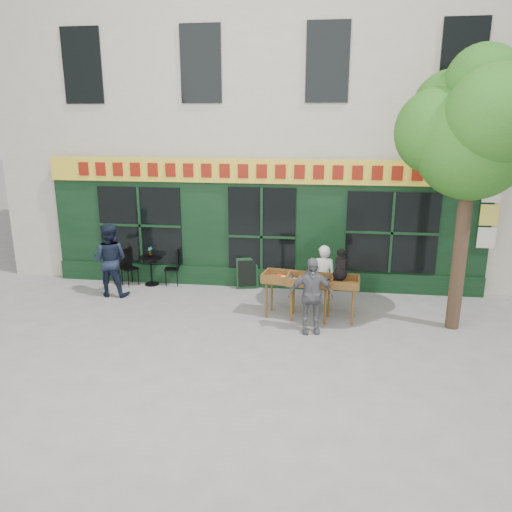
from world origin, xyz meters
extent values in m
plane|color=slate|center=(0.00, 0.00, 0.00)|extent=(80.00, 80.00, 0.00)
cube|color=beige|center=(0.00, 6.00, 5.00)|extent=(14.00, 7.00, 10.00)
cube|color=black|center=(0.00, 2.42, 1.60)|extent=(11.00, 0.16, 3.20)
cube|color=yellow|center=(0.00, 2.30, 3.00)|extent=(11.00, 0.06, 0.60)
cube|color=maroon|center=(0.00, 2.26, 3.00)|extent=(9.60, 0.03, 0.34)
cube|color=black|center=(0.00, 2.32, 0.25)|extent=(11.00, 0.10, 0.50)
cube|color=black|center=(0.00, 2.32, 1.35)|extent=(1.70, 0.05, 2.50)
cube|color=black|center=(-3.20, 2.32, 1.55)|extent=(2.20, 0.05, 2.00)
cube|color=black|center=(3.20, 2.32, 1.55)|extent=(2.20, 0.05, 2.00)
cube|color=silver|center=(5.40, 2.30, 1.50)|extent=(0.42, 0.02, 0.50)
cube|color=#E5D14C|center=(5.40, 2.30, 2.05)|extent=(0.42, 0.02, 0.50)
cube|color=silver|center=(5.40, 2.30, 2.60)|extent=(0.42, 0.02, 0.50)
cylinder|color=#382619|center=(4.30, 0.30, 1.80)|extent=(0.28, 0.28, 3.60)
sphere|color=#295814|center=(4.30, 0.30, 3.80)|extent=(2.20, 2.20, 2.20)
sphere|color=#295814|center=(5.00, 0.60, 4.10)|extent=(1.80, 1.80, 1.80)
sphere|color=#295814|center=(3.70, 0.50, 4.00)|extent=(1.70, 1.70, 1.70)
sphere|color=#295814|center=(4.50, -0.30, 4.30)|extent=(1.80, 1.80, 1.80)
sphere|color=#295814|center=(4.00, 0.90, 4.40)|extent=(1.60, 1.60, 1.60)
sphere|color=#295814|center=(4.40, 0.40, 4.90)|extent=(1.40, 1.40, 1.40)
cylinder|color=brown|center=(0.92, 0.15, 0.40)|extent=(0.05, 0.05, 0.80)
cylinder|color=brown|center=(2.22, 0.08, 0.40)|extent=(0.05, 0.05, 0.80)
cylinder|color=brown|center=(0.94, 0.59, 0.40)|extent=(0.05, 0.05, 0.80)
cylinder|color=brown|center=(2.24, 0.52, 0.40)|extent=(0.05, 0.05, 0.80)
cube|color=brown|center=(1.58, 0.34, 0.82)|extent=(1.53, 0.66, 0.05)
cube|color=brown|center=(1.56, 0.05, 0.90)|extent=(1.50, 0.12, 0.18)
cube|color=brown|center=(1.59, 0.63, 0.90)|extent=(1.50, 0.12, 0.18)
cube|color=brown|center=(1.58, 0.34, 0.88)|extent=(1.32, 0.47, 0.06)
imported|color=white|center=(1.58, 0.99, 0.76)|extent=(0.57, 0.39, 1.52)
cylinder|color=brown|center=(0.36, 0.29, 0.40)|extent=(0.05, 0.05, 0.80)
cylinder|color=brown|center=(1.65, 0.08, 0.40)|extent=(0.05, 0.05, 0.80)
cylinder|color=brown|center=(0.44, 0.73, 0.40)|extent=(0.05, 0.05, 0.80)
cylinder|color=brown|center=(1.72, 0.51, 0.40)|extent=(0.05, 0.05, 0.80)
cube|color=brown|center=(1.04, 0.40, 0.82)|extent=(1.58, 0.82, 0.05)
cube|color=brown|center=(0.99, 0.12, 0.90)|extent=(1.49, 0.29, 0.18)
cube|color=brown|center=(1.09, 0.69, 0.90)|extent=(1.49, 0.29, 0.18)
cube|color=brown|center=(1.04, 0.40, 0.88)|extent=(1.35, 0.61, 0.06)
imported|color=#5A5A5F|center=(1.34, -0.35, 0.79)|extent=(0.98, 0.55, 1.58)
cylinder|color=black|center=(-2.90, 2.11, 0.02)|extent=(0.36, 0.36, 0.03)
cylinder|color=black|center=(-2.90, 2.11, 0.38)|extent=(0.04, 0.04, 0.72)
cylinder|color=black|center=(-2.90, 2.11, 0.75)|extent=(0.60, 0.60, 0.03)
cube|color=black|center=(-3.45, 2.01, 0.45)|extent=(0.50, 0.50, 0.03)
cube|color=black|center=(-3.59, 2.11, 0.70)|extent=(0.23, 0.31, 0.50)
cylinder|color=black|center=(-3.41, 1.80, 0.22)|extent=(0.02, 0.02, 0.44)
cylinder|color=black|center=(-3.24, 2.05, 0.22)|extent=(0.02, 0.02, 0.44)
cylinder|color=black|center=(-3.66, 1.97, 0.22)|extent=(0.02, 0.02, 0.44)
cylinder|color=black|center=(-3.48, 2.22, 0.22)|extent=(0.02, 0.02, 0.44)
cube|color=black|center=(-2.35, 2.16, 0.45)|extent=(0.42, 0.42, 0.03)
cube|color=black|center=(-2.18, 2.19, 0.70)|extent=(0.09, 0.36, 0.50)
cylinder|color=black|center=(-2.52, 2.28, 0.22)|extent=(0.02, 0.02, 0.44)
cylinder|color=black|center=(-2.47, 1.99, 0.22)|extent=(0.02, 0.02, 0.44)
cylinder|color=black|center=(-2.23, 2.33, 0.22)|extent=(0.02, 0.02, 0.44)
cylinder|color=black|center=(-2.17, 2.04, 0.22)|extent=(0.02, 0.02, 0.44)
imported|color=gray|center=(-2.90, 2.11, 0.90)|extent=(0.17, 0.14, 0.27)
imported|color=black|center=(-3.60, 1.21, 0.91)|extent=(0.88, 0.69, 1.81)
cube|color=black|center=(-0.36, 2.20, 0.40)|extent=(0.59, 0.32, 0.79)
cube|color=black|center=(-0.36, 2.18, 0.40)|extent=(0.49, 0.27, 0.65)
camera|label=1|loc=(1.56, -9.90, 4.24)|focal=35.00mm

